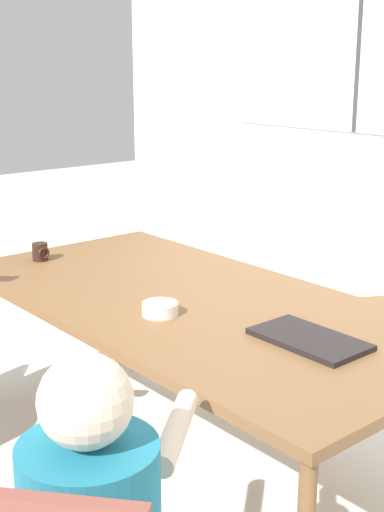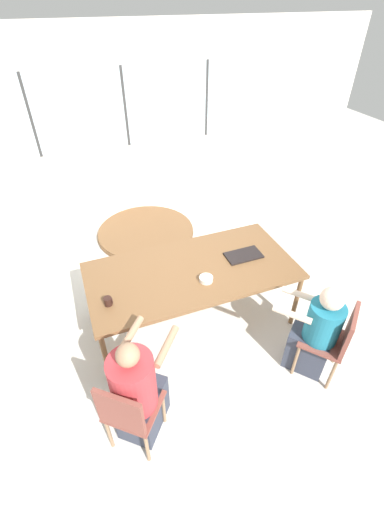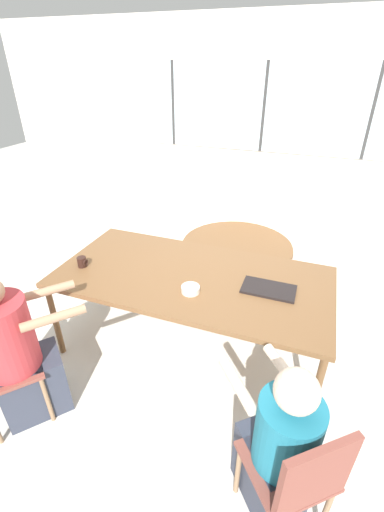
# 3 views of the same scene
# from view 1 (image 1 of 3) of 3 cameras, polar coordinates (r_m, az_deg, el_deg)

# --- Properties ---
(ground_plane) EXTENTS (16.00, 16.00, 0.00)m
(ground_plane) POSITION_cam_1_polar(r_m,az_deg,el_deg) (3.23, -0.00, -16.11)
(ground_plane) COLOR beige
(dining_table) EXTENTS (2.20, 1.08, 0.75)m
(dining_table) POSITION_cam_1_polar(r_m,az_deg,el_deg) (2.92, -0.00, -4.28)
(dining_table) COLOR brown
(dining_table) RESTS_ON ground_plane
(food_tray_dark) EXTENTS (0.40, 0.23, 0.02)m
(food_tray_dark) POSITION_cam_1_polar(r_m,az_deg,el_deg) (2.50, 9.36, -6.59)
(food_tray_dark) COLOR black
(food_tray_dark) RESTS_ON dining_table
(coffee_mug) EXTENTS (0.08, 0.08, 0.09)m
(coffee_mug) POSITION_cam_1_polar(r_m,az_deg,el_deg) (3.52, -12.04, 0.33)
(coffee_mug) COLOR black
(coffee_mug) RESTS_ON dining_table
(bowl_white_shallow) EXTENTS (0.14, 0.14, 0.05)m
(bowl_white_shallow) POSITION_cam_1_polar(r_m,az_deg,el_deg) (2.72, -2.57, -4.24)
(bowl_white_shallow) COLOR silver
(bowl_white_shallow) RESTS_ON dining_table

